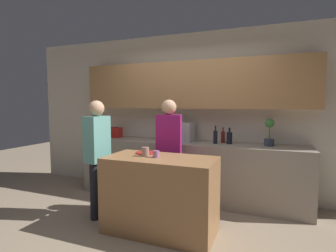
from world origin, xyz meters
TOP-DOWN VIEW (x-y plane):
  - ground_plane at (0.00, 0.00)m, footprint 14.00×14.00m
  - back_wall at (0.00, 1.66)m, footprint 6.40×0.40m
  - back_counter at (0.00, 1.39)m, footprint 3.60×0.62m
  - kitchen_island at (0.02, 0.22)m, footprint 1.30×0.65m
  - microwave at (-0.20, 1.45)m, footprint 0.52×0.39m
  - toaster at (-1.42, 1.46)m, footprint 0.26×0.16m
  - potted_plant at (1.20, 1.46)m, footprint 0.14×0.14m
  - bottle_0 at (0.44, 1.37)m, footprint 0.06×0.06m
  - bottle_1 at (0.53, 1.50)m, footprint 0.06×0.06m
  - bottle_2 at (0.64, 1.43)m, footprint 0.08×0.08m
  - plate_on_island at (-0.25, 0.39)m, footprint 0.26×0.26m
  - cup_0 at (-0.17, 0.22)m, footprint 0.09×0.09m
  - cup_1 at (-0.02, 0.20)m, footprint 0.08×0.08m
  - person_left at (-0.91, 0.28)m, footprint 0.21×0.35m
  - person_center at (-0.10, 0.81)m, footprint 0.37×0.25m

SIDE VIEW (x-z plane):
  - ground_plane at x=0.00m, z-range 0.00..0.00m
  - kitchen_island at x=0.02m, z-range 0.00..0.90m
  - back_counter at x=0.00m, z-range 0.00..0.92m
  - plate_on_island at x=-0.25m, z-range 0.90..0.92m
  - person_left at x=-0.91m, z-range 0.14..1.71m
  - person_center at x=-0.10m, z-range 0.14..1.73m
  - cup_1 at x=-0.02m, z-range 0.90..0.98m
  - cup_0 at x=-0.17m, z-range 0.90..1.01m
  - toaster at x=-1.42m, z-range 0.92..1.10m
  - bottle_1 at x=0.53m, z-range 0.89..1.14m
  - bottle_2 at x=0.64m, z-range 0.89..1.14m
  - bottle_0 at x=0.44m, z-range 0.89..1.16m
  - microwave at x=-0.20m, z-range 0.92..1.22m
  - potted_plant at x=1.20m, z-range 0.92..1.32m
  - back_wall at x=0.00m, z-range 0.19..2.89m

